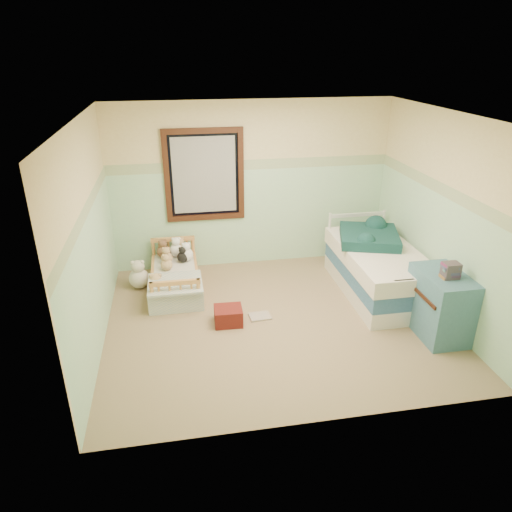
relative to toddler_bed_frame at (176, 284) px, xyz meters
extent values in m
cube|color=#7A694E|center=(1.22, -1.05, -0.09)|extent=(4.20, 3.60, 0.02)
cube|color=silver|center=(1.22, -1.05, 2.43)|extent=(4.20, 3.60, 0.02)
cube|color=#D2BD84|center=(1.22, 0.75, 1.17)|extent=(4.20, 0.04, 2.50)
cube|color=#D2BD84|center=(1.22, -2.85, 1.17)|extent=(4.20, 0.04, 2.50)
cube|color=#D2BD84|center=(-0.88, -1.05, 1.17)|extent=(0.04, 3.60, 2.50)
cube|color=#D2BD84|center=(3.32, -1.05, 1.17)|extent=(0.04, 3.60, 2.50)
cube|color=#A1CEAC|center=(1.22, 0.74, 0.67)|extent=(4.20, 0.01, 1.50)
cube|color=#527952|center=(1.22, 0.74, 1.49)|extent=(4.20, 0.01, 0.15)
cube|color=black|center=(0.52, 0.71, 1.37)|extent=(1.16, 0.06, 1.36)
cube|color=#B6B6B4|center=(0.52, 0.72, 1.37)|extent=(0.92, 0.01, 1.12)
cube|color=#C28040|center=(0.00, 0.00, 0.00)|extent=(0.65, 1.31, 0.17)
cube|color=silver|center=(0.00, 0.00, 0.14)|extent=(0.60, 1.25, 0.12)
cube|color=#7A97BC|center=(0.00, -0.41, 0.22)|extent=(0.71, 0.65, 0.03)
sphere|color=brown|center=(-0.15, 0.50, 0.30)|extent=(0.19, 0.19, 0.19)
sphere|color=white|center=(0.05, 0.50, 0.31)|extent=(0.21, 0.21, 0.21)
sphere|color=tan|center=(-0.10, 0.28, 0.29)|extent=(0.17, 0.17, 0.17)
sphere|color=black|center=(0.13, 0.28, 0.29)|extent=(0.16, 0.16, 0.16)
sphere|color=beige|center=(-0.51, 0.15, 0.06)|extent=(0.29, 0.29, 0.29)
sphere|color=tan|center=(-0.26, -0.22, 0.04)|extent=(0.25, 0.25, 0.25)
cube|color=white|center=(2.77, -0.59, 0.03)|extent=(0.92, 1.84, 0.22)
cube|color=navy|center=(2.77, -0.59, 0.25)|extent=(0.92, 1.84, 0.22)
cube|color=white|center=(2.77, -0.59, 0.47)|extent=(0.96, 1.88, 0.22)
cube|color=#0E2A2E|center=(2.72, -0.29, 0.65)|extent=(0.99, 1.02, 0.14)
cube|color=#3A6379|center=(3.07, -1.68, 0.31)|extent=(0.49, 0.79, 0.79)
cube|color=brown|center=(3.07, -1.76, 0.80)|extent=(0.18, 0.14, 0.18)
cube|color=maroon|center=(0.63, -1.03, 0.02)|extent=(0.36, 0.31, 0.22)
cube|color=#FDBB4D|center=(1.04, -0.96, -0.07)|extent=(0.28, 0.22, 0.02)
sphere|color=white|center=(0.19, 0.32, 0.30)|extent=(0.19, 0.19, 0.19)
sphere|color=tan|center=(-0.10, 0.05, 0.29)|extent=(0.16, 0.16, 0.16)
sphere|color=tan|center=(0.10, 0.52, 0.30)|extent=(0.20, 0.20, 0.20)
camera|label=1|loc=(0.09, -6.03, 3.10)|focal=32.95mm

